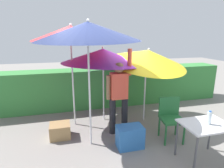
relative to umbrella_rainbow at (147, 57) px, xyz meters
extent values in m
plane|color=gray|center=(-0.95, -0.58, -1.64)|extent=(24.00, 24.00, 0.00)
cube|color=#38843D|center=(-0.95, 1.36, -1.06)|extent=(8.00, 0.70, 1.15)
cylinder|color=silver|center=(-0.03, -0.01, -0.90)|extent=(0.04, 0.04, 1.48)
cone|color=yellow|center=(0.00, 0.00, 0.00)|extent=(1.94, 1.94, 0.79)
sphere|color=silver|center=(0.03, 0.01, 0.19)|extent=(0.05, 0.05, 0.05)
cylinder|color=silver|center=(-1.78, 0.19, -0.61)|extent=(0.04, 0.04, 2.06)
cone|color=red|center=(-1.77, 0.19, 0.56)|extent=(1.72, 1.73, 0.44)
sphere|color=silver|center=(-1.76, 0.18, 0.73)|extent=(0.05, 0.05, 0.05)
cylinder|color=silver|center=(-1.03, 0.29, -0.90)|extent=(0.04, 0.04, 1.48)
cone|color=purple|center=(-1.03, 0.30, 0.02)|extent=(2.02, 2.02, 0.45)
sphere|color=silver|center=(-1.03, 0.30, 0.21)|extent=(0.05, 0.05, 0.05)
cylinder|color=silver|center=(-1.52, -0.77, -0.61)|extent=(0.04, 0.04, 2.05)
cone|color=#19234C|center=(-1.51, -0.78, 0.58)|extent=(1.89, 1.89, 0.42)
sphere|color=silver|center=(-1.51, -0.78, 0.76)|extent=(0.05, 0.05, 0.05)
cylinder|color=black|center=(-0.71, -0.46, -1.23)|extent=(0.14, 0.14, 0.82)
cylinder|color=black|center=(-0.99, -0.46, -1.23)|extent=(0.14, 0.14, 0.82)
cube|color=#E04C38|center=(-0.85, -0.46, -0.54)|extent=(0.36, 0.22, 0.56)
sphere|color=#8C6647|center=(-0.85, -0.46, -0.15)|extent=(0.22, 0.22, 0.22)
cylinder|color=#E04C38|center=(-0.62, -0.46, -0.04)|extent=(0.09, 0.09, 0.56)
cylinder|color=#8C6647|center=(-1.08, -0.46, -0.56)|extent=(0.09, 0.09, 0.52)
cylinder|color=#236633|center=(-0.09, -1.20, -1.42)|extent=(0.04, 0.04, 0.44)
cylinder|color=#236633|center=(0.29, -1.27, -1.42)|extent=(0.04, 0.04, 0.44)
cylinder|color=#236633|center=(-0.03, -0.83, -1.42)|extent=(0.04, 0.04, 0.44)
cylinder|color=#236633|center=(0.35, -0.89, -1.42)|extent=(0.04, 0.04, 0.44)
cube|color=#236633|center=(0.13, -1.05, -1.18)|extent=(0.50, 0.50, 0.05)
cube|color=#236633|center=(0.16, -0.85, -0.95)|extent=(0.44, 0.11, 0.40)
cube|color=#2D6BB7|center=(-0.79, -1.07, -1.42)|extent=(0.51, 0.33, 0.44)
cube|color=#9E7A4C|center=(-2.13, -0.35, -1.49)|extent=(0.43, 0.39, 0.31)
cylinder|color=#4C4C51|center=(0.66, -1.52, -1.30)|extent=(0.04, 0.04, 0.68)
cylinder|color=#4C4C51|center=(-0.06, -1.52, -1.30)|extent=(0.04, 0.04, 0.68)
cylinder|color=#4C4C51|center=(-0.06, -2.04, -1.30)|extent=(0.04, 0.04, 0.68)
cube|color=silver|center=(0.30, -1.78, -0.95)|extent=(0.80, 0.60, 0.03)
cylinder|color=silver|center=(0.32, -1.81, -0.82)|extent=(0.07, 0.07, 0.22)
cylinder|color=#2D60B7|center=(0.32, -1.81, -0.70)|extent=(0.04, 0.04, 0.02)
camera|label=1|loc=(-1.95, -4.18, 0.52)|focal=30.13mm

